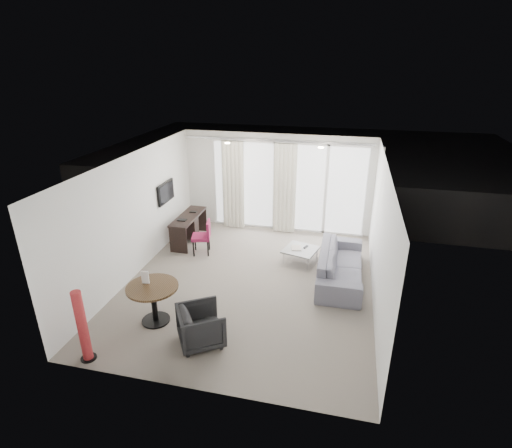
% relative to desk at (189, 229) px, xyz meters
% --- Properties ---
extents(floor, '(5.00, 6.00, 0.00)m').
position_rel_desk_xyz_m(floor, '(2.00, -1.66, -0.35)').
color(floor, slate).
rests_on(floor, ground).
extents(ceiling, '(5.00, 6.00, 0.00)m').
position_rel_desk_xyz_m(ceiling, '(2.00, -1.66, 2.25)').
color(ceiling, white).
rests_on(ceiling, ground).
extents(wall_left, '(0.00, 6.00, 2.60)m').
position_rel_desk_xyz_m(wall_left, '(-0.50, -1.66, 0.95)').
color(wall_left, silver).
rests_on(wall_left, ground).
extents(wall_right, '(0.00, 6.00, 2.60)m').
position_rel_desk_xyz_m(wall_right, '(4.50, -1.66, 0.95)').
color(wall_right, silver).
rests_on(wall_right, ground).
extents(wall_front, '(5.00, 0.00, 2.60)m').
position_rel_desk_xyz_m(wall_front, '(2.00, -4.66, 0.95)').
color(wall_front, silver).
rests_on(wall_front, ground).
extents(window_panel, '(4.00, 0.02, 2.38)m').
position_rel_desk_xyz_m(window_panel, '(2.30, 1.33, 0.85)').
color(window_panel, white).
rests_on(window_panel, ground).
extents(window_frame, '(4.10, 0.06, 2.44)m').
position_rel_desk_xyz_m(window_frame, '(2.30, 1.31, 0.85)').
color(window_frame, white).
rests_on(window_frame, ground).
extents(curtain_left, '(0.60, 0.20, 2.38)m').
position_rel_desk_xyz_m(curtain_left, '(0.85, 1.16, 0.85)').
color(curtain_left, beige).
rests_on(curtain_left, ground).
extents(curtain_right, '(0.60, 0.20, 2.38)m').
position_rel_desk_xyz_m(curtain_right, '(2.25, 1.16, 0.85)').
color(curtain_right, beige).
rests_on(curtain_right, ground).
extents(curtain_track, '(4.80, 0.04, 0.04)m').
position_rel_desk_xyz_m(curtain_track, '(2.00, 1.16, 2.10)').
color(curtain_track, '#B2B2B7').
rests_on(curtain_track, ceiling).
extents(downlight_a, '(0.12, 0.12, 0.02)m').
position_rel_desk_xyz_m(downlight_a, '(1.10, -0.06, 2.24)').
color(downlight_a, '#FFE0B2').
rests_on(downlight_a, ceiling).
extents(downlight_b, '(0.12, 0.12, 0.02)m').
position_rel_desk_xyz_m(downlight_b, '(3.20, -0.06, 2.24)').
color(downlight_b, '#FFE0B2').
rests_on(downlight_b, ceiling).
extents(desk, '(0.46, 1.48, 0.69)m').
position_rel_desk_xyz_m(desk, '(0.00, 0.00, 0.00)').
color(desk, black).
rests_on(desk, floor).
extents(tv, '(0.05, 0.80, 0.50)m').
position_rel_desk_xyz_m(tv, '(-0.45, -0.21, 1.00)').
color(tv, black).
rests_on(tv, wall_left).
extents(desk_chair, '(0.54, 0.52, 0.83)m').
position_rel_desk_xyz_m(desk_chair, '(0.54, -0.58, 0.07)').
color(desk_chair, maroon).
rests_on(desk_chair, floor).
extents(round_table, '(0.96, 0.96, 0.72)m').
position_rel_desk_xyz_m(round_table, '(0.68, -3.31, 0.02)').
color(round_table, '#3D2916').
rests_on(round_table, floor).
extents(menu_card, '(0.13, 0.03, 0.24)m').
position_rel_desk_xyz_m(menu_card, '(0.53, -3.24, 0.37)').
color(menu_card, white).
rests_on(menu_card, round_table).
extents(red_lamp, '(0.30, 0.30, 1.23)m').
position_rel_desk_xyz_m(red_lamp, '(0.08, -4.44, 0.27)').
color(red_lamp, '#A5272A').
rests_on(red_lamp, floor).
extents(tub_armchair, '(0.99, 0.98, 0.66)m').
position_rel_desk_xyz_m(tub_armchair, '(1.69, -3.66, -0.02)').
color(tub_armchair, black).
rests_on(tub_armchair, floor).
extents(coffee_table, '(0.87, 0.87, 0.32)m').
position_rel_desk_xyz_m(coffee_table, '(2.92, -0.46, -0.19)').
color(coffee_table, gray).
rests_on(coffee_table, floor).
extents(remote, '(0.11, 0.19, 0.02)m').
position_rel_desk_xyz_m(remote, '(3.02, -0.35, 0.01)').
color(remote, black).
rests_on(remote, coffee_table).
extents(magazine, '(0.28, 0.32, 0.02)m').
position_rel_desk_xyz_m(magazine, '(2.81, -0.44, 0.01)').
color(magazine, gray).
rests_on(magazine, coffee_table).
extents(sofa, '(0.89, 2.28, 0.67)m').
position_rel_desk_xyz_m(sofa, '(3.84, -1.03, -0.01)').
color(sofa, slate).
rests_on(sofa, floor).
extents(terrace_slab, '(5.60, 3.00, 0.12)m').
position_rel_desk_xyz_m(terrace_slab, '(2.30, 2.84, -0.41)').
color(terrace_slab, '#4D4D50').
rests_on(terrace_slab, ground).
extents(rattan_chair_a, '(0.72, 0.72, 0.91)m').
position_rel_desk_xyz_m(rattan_chair_a, '(2.91, 2.25, 0.11)').
color(rattan_chair_a, brown).
rests_on(rattan_chair_a, terrace_slab).
extents(rattan_chair_b, '(0.62, 0.62, 0.88)m').
position_rel_desk_xyz_m(rattan_chair_b, '(3.44, 2.52, 0.09)').
color(rattan_chair_b, brown).
rests_on(rattan_chair_b, terrace_slab).
extents(rattan_table, '(0.51, 0.51, 0.50)m').
position_rel_desk_xyz_m(rattan_table, '(3.75, 2.58, -0.09)').
color(rattan_table, brown).
rests_on(rattan_table, terrace_slab).
extents(balustrade, '(5.50, 0.06, 1.05)m').
position_rel_desk_xyz_m(balustrade, '(2.30, 4.29, 0.15)').
color(balustrade, '#B2B2B7').
rests_on(balustrade, terrace_slab).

